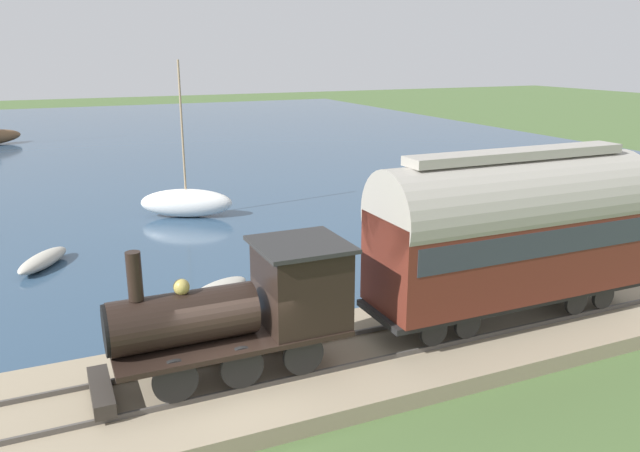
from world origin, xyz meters
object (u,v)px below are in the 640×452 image
at_px(steam_locomotive, 249,303).
at_px(rowboat_near_shore, 43,260).
at_px(rowboat_far_out, 220,289).
at_px(sailboat_white, 186,202).
at_px(passenger_coach, 511,228).

xyz_separation_m(steam_locomotive, rowboat_near_shore, (11.37, 4.42, -1.91)).
xyz_separation_m(steam_locomotive, rowboat_far_out, (6.12, -0.86, -1.98)).
xyz_separation_m(sailboat_white, rowboat_far_out, (-10.32, 1.18, -0.52)).
distance_m(passenger_coach, rowboat_near_shore, 16.71).
bearing_deg(steam_locomotive, rowboat_far_out, -8.01).
height_order(steam_locomotive, sailboat_white, sailboat_white).
height_order(passenger_coach, rowboat_far_out, passenger_coach).
xyz_separation_m(passenger_coach, sailboat_white, (16.44, 5.44, -2.40)).
bearing_deg(rowboat_far_out, rowboat_near_shore, 12.34).
bearing_deg(rowboat_near_shore, rowboat_far_out, 166.48).
height_order(rowboat_near_shore, rowboat_far_out, rowboat_near_shore).
bearing_deg(steam_locomotive, rowboat_near_shore, 21.25).
bearing_deg(sailboat_white, rowboat_far_out, -161.83).
distance_m(passenger_coach, rowboat_far_out, 9.48).
relative_size(steam_locomotive, sailboat_white, 0.81).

